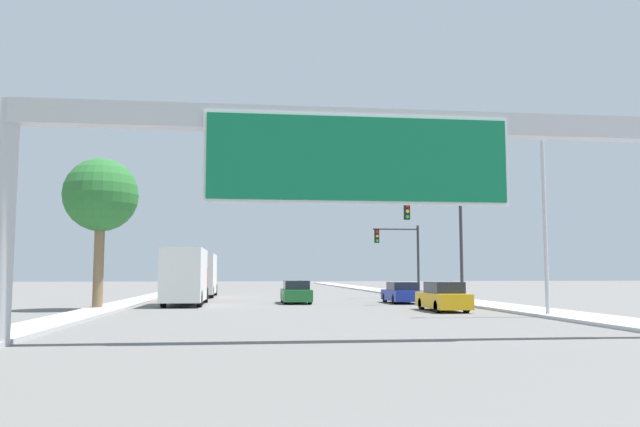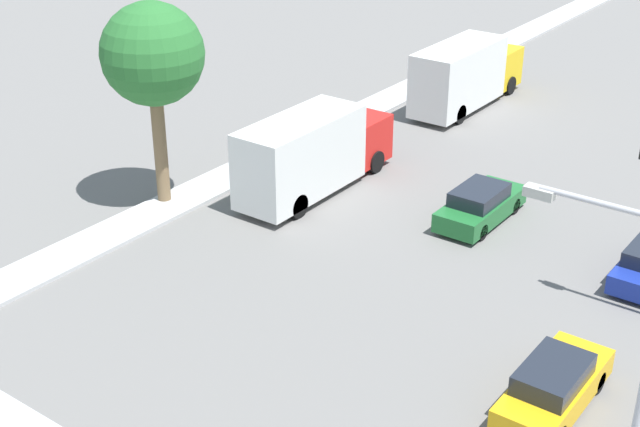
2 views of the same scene
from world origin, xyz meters
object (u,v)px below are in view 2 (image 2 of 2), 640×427
at_px(car_near_right, 554,387).
at_px(truck_box_primary, 466,75).
at_px(palm_tree_background, 153,56).
at_px(car_mid_left, 480,205).
at_px(street_lamp_right, 626,375).
at_px(truck_box_secondary, 312,153).

distance_m(car_near_right, truck_box_primary, 25.38).
bearing_deg(palm_tree_background, car_near_right, -9.91).
bearing_deg(palm_tree_background, truck_box_primary, 76.67).
distance_m(car_mid_left, palm_tree_background, 13.94).
height_order(car_near_right, palm_tree_background, palm_tree_background).
bearing_deg(car_near_right, truck_box_primary, 123.51).
bearing_deg(car_near_right, street_lamp_right, -58.20).
distance_m(truck_box_secondary, street_lamp_right, 21.36).
height_order(truck_box_secondary, street_lamp_right, street_lamp_right).
height_order(car_mid_left, truck_box_primary, truck_box_primary).
relative_size(car_mid_left, palm_tree_background, 0.56).
height_order(car_near_right, truck_box_secondary, truck_box_secondary).
bearing_deg(car_mid_left, palm_tree_background, -151.44).
height_order(car_near_right, car_mid_left, car_near_right).
distance_m(truck_box_primary, palm_tree_background, 18.97).
distance_m(truck_box_secondary, palm_tree_background, 7.61).
bearing_deg(truck_box_primary, palm_tree_background, -103.33).
height_order(car_mid_left, palm_tree_background, palm_tree_background).
xyz_separation_m(truck_box_primary, truck_box_secondary, (0.00, -13.46, -0.03)).
xyz_separation_m(car_near_right, truck_box_secondary, (-14.00, 7.68, 1.04)).
bearing_deg(truck_box_secondary, truck_box_primary, 90.00).
height_order(truck_box_primary, truck_box_secondary, truck_box_primary).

